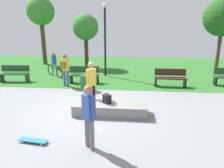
% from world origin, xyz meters
% --- Properties ---
extents(ground_plane, '(28.00, 28.00, 0.00)m').
position_xyz_m(ground_plane, '(0.00, 0.00, 0.00)').
color(ground_plane, gray).
extents(grass_lawn, '(26.60, 11.53, 0.01)m').
position_xyz_m(grass_lawn, '(0.00, 8.24, 0.00)').
color(grass_lawn, '#2D6B28').
rests_on(grass_lawn, ground_plane).
extents(concrete_ledge, '(2.58, 0.82, 0.39)m').
position_xyz_m(concrete_ledge, '(0.54, -0.39, 0.20)').
color(concrete_ledge, gray).
rests_on(concrete_ledge, ground_plane).
extents(backpack_on_ledge, '(0.33, 0.34, 0.32)m').
position_xyz_m(backpack_on_ledge, '(0.42, -0.32, 0.55)').
color(backpack_on_ledge, black).
rests_on(backpack_on_ledge, concrete_ledge).
extents(skater_performing_trick, '(0.37, 0.37, 1.68)m').
position_xyz_m(skater_performing_trick, '(0.24, -2.50, 0.98)').
color(skater_performing_trick, slate).
rests_on(skater_performing_trick, ground_plane).
extents(skater_watching, '(0.36, 0.37, 1.77)m').
position_xyz_m(skater_watching, '(-0.24, 0.24, 1.04)').
color(skater_watching, black).
rests_on(skater_watching, ground_plane).
extents(skateboard_by_ledge, '(0.82, 0.30, 0.08)m').
position_xyz_m(skateboard_by_ledge, '(-1.33, -2.40, 0.06)').
color(skateboard_by_ledge, teal).
rests_on(skateboard_by_ledge, ground_plane).
extents(park_bench_center_lawn, '(1.61, 0.52, 0.91)m').
position_xyz_m(park_bench_center_lawn, '(-1.31, 3.68, 0.48)').
color(park_bench_center_lawn, '#1E4223').
rests_on(park_bench_center_lawn, ground_plane).
extents(park_bench_far_right, '(1.61, 0.51, 0.91)m').
position_xyz_m(park_bench_far_right, '(3.28, 3.42, 0.48)').
color(park_bench_far_right, '#331E14').
rests_on(park_bench_far_right, ground_plane).
extents(park_bench_far_left, '(1.63, 0.58, 0.91)m').
position_xyz_m(park_bench_far_left, '(-5.32, 3.60, 0.48)').
color(park_bench_far_left, '#1E4223').
rests_on(park_bench_far_left, ground_plane).
extents(tree_tall_oak, '(1.91, 1.91, 3.95)m').
position_xyz_m(tree_tall_oak, '(-2.19, 8.23, 2.94)').
color(tree_tall_oak, '#42301E').
rests_on(tree_tall_oak, grass_lawn).
extents(tree_young_birch, '(2.13, 2.13, 5.25)m').
position_xyz_m(tree_young_birch, '(-5.91, 9.11, 4.09)').
color(tree_young_birch, '#4C3823').
rests_on(tree_young_birch, grass_lawn).
extents(tree_broad_elm, '(2.59, 2.59, 4.95)m').
position_xyz_m(tree_broad_elm, '(7.35, 7.97, 3.63)').
color(tree_broad_elm, '#4C3823').
rests_on(tree_broad_elm, grass_lawn).
extents(lamp_post, '(0.28, 0.28, 4.37)m').
position_xyz_m(lamp_post, '(-0.37, 5.44, 2.64)').
color(lamp_post, black).
rests_on(lamp_post, ground_plane).
extents(trash_bin, '(0.59, 0.59, 0.76)m').
position_xyz_m(trash_bin, '(-0.93, 2.34, 0.38)').
color(trash_bin, '#1E592D').
rests_on(trash_bin, ground_plane).
extents(pedestrian_with_backpack, '(0.42, 0.43, 1.67)m').
position_xyz_m(pedestrian_with_backpack, '(-2.14, 2.92, 1.00)').
color(pedestrian_with_backpack, '#3F5184').
rests_on(pedestrian_with_backpack, ground_plane).
extents(cyclist_on_bicycle, '(1.42, 1.23, 1.52)m').
position_xyz_m(cyclist_on_bicycle, '(-3.53, 5.04, 0.63)').
color(cyclist_on_bicycle, black).
rests_on(cyclist_on_bicycle, ground_plane).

